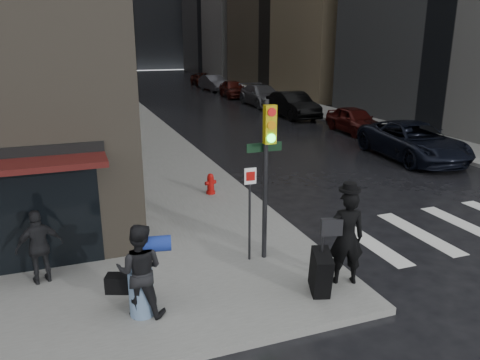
{
  "coord_description": "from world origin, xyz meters",
  "views": [
    {
      "loc": [
        -3.47,
        -8.24,
        5.03
      ],
      "look_at": [
        0.8,
        3.29,
        1.3
      ],
      "focal_mm": 35.0,
      "sensor_mm": 36.0,
      "label": 1
    }
  ],
  "objects_px": {
    "parked_car_0": "(413,141)",
    "man_jeans": "(140,270)",
    "man_greycoat": "(40,247)",
    "parked_car_5": "(214,83)",
    "traffic_light": "(266,160)",
    "parked_car_4": "(233,89)",
    "man_overcoat": "(341,243)",
    "parked_car_3": "(262,95)",
    "parked_car_6": "(203,79)",
    "parked_car_2": "(293,105)",
    "parked_car_1": "(354,120)",
    "fire_hydrant": "(211,185)"
  },
  "relations": [
    {
      "from": "parked_car_1",
      "to": "parked_car_3",
      "type": "relative_size",
      "value": 0.76
    },
    {
      "from": "parked_car_1",
      "to": "parked_car_2",
      "type": "height_order",
      "value": "parked_car_2"
    },
    {
      "from": "parked_car_5",
      "to": "man_greycoat",
      "type": "bearing_deg",
      "value": -117.91
    },
    {
      "from": "parked_car_5",
      "to": "parked_car_0",
      "type": "bearing_deg",
      "value": -95.74
    },
    {
      "from": "man_jeans",
      "to": "parked_car_4",
      "type": "distance_m",
      "value": 34.49
    },
    {
      "from": "traffic_light",
      "to": "parked_car_4",
      "type": "relative_size",
      "value": 0.82
    },
    {
      "from": "parked_car_1",
      "to": "parked_car_4",
      "type": "height_order",
      "value": "parked_car_4"
    },
    {
      "from": "man_jeans",
      "to": "man_greycoat",
      "type": "xyz_separation_m",
      "value": [
        -1.74,
        1.92,
        -0.1
      ]
    },
    {
      "from": "man_jeans",
      "to": "parked_car_3",
      "type": "xyz_separation_m",
      "value": [
        13.37,
        25.99,
        -0.24
      ]
    },
    {
      "from": "parked_car_5",
      "to": "parked_car_4",
      "type": "bearing_deg",
      "value": -95.7
    },
    {
      "from": "parked_car_0",
      "to": "parked_car_1",
      "type": "xyz_separation_m",
      "value": [
        0.96,
        5.92,
        -0.08
      ]
    },
    {
      "from": "man_overcoat",
      "to": "parked_car_2",
      "type": "xyz_separation_m",
      "value": [
        9.09,
        20.39,
        -0.25
      ]
    },
    {
      "from": "man_jeans",
      "to": "parked_car_6",
      "type": "relative_size",
      "value": 0.37
    },
    {
      "from": "traffic_light",
      "to": "parked_car_2",
      "type": "distance_m",
      "value": 21.37
    },
    {
      "from": "parked_car_0",
      "to": "parked_car_4",
      "type": "relative_size",
      "value": 1.28
    },
    {
      "from": "parked_car_5",
      "to": "fire_hydrant",
      "type": "bearing_deg",
      "value": -112.83
    },
    {
      "from": "man_overcoat",
      "to": "parked_car_1",
      "type": "height_order",
      "value": "man_overcoat"
    },
    {
      "from": "parked_car_4",
      "to": "parked_car_6",
      "type": "xyz_separation_m",
      "value": [
        0.66,
        11.84,
        -0.09
      ]
    },
    {
      "from": "fire_hydrant",
      "to": "parked_car_6",
      "type": "height_order",
      "value": "parked_car_6"
    },
    {
      "from": "parked_car_0",
      "to": "parked_car_5",
      "type": "relative_size",
      "value": 1.24
    },
    {
      "from": "man_overcoat",
      "to": "man_greycoat",
      "type": "height_order",
      "value": "man_overcoat"
    },
    {
      "from": "parked_car_3",
      "to": "parked_car_4",
      "type": "distance_m",
      "value": 5.93
    },
    {
      "from": "parked_car_0",
      "to": "parked_car_6",
      "type": "xyz_separation_m",
      "value": [
        0.79,
        35.51,
        -0.12
      ]
    },
    {
      "from": "man_overcoat",
      "to": "parked_car_1",
      "type": "distance_m",
      "value": 17.55
    },
    {
      "from": "man_greycoat",
      "to": "parked_car_5",
      "type": "xyz_separation_m",
      "value": [
        14.85,
        35.91,
        -0.19
      ]
    },
    {
      "from": "man_overcoat",
      "to": "man_jeans",
      "type": "height_order",
      "value": "man_overcoat"
    },
    {
      "from": "parked_car_3",
      "to": "fire_hydrant",
      "type": "bearing_deg",
      "value": -116.97
    },
    {
      "from": "traffic_light",
      "to": "parked_car_6",
      "type": "distance_m",
      "value": 43.82
    },
    {
      "from": "man_greycoat",
      "to": "parked_car_3",
      "type": "relative_size",
      "value": 0.29
    },
    {
      "from": "parked_car_3",
      "to": "parked_car_5",
      "type": "relative_size",
      "value": 1.21
    },
    {
      "from": "man_overcoat",
      "to": "parked_car_4",
      "type": "bearing_deg",
      "value": -88.56
    },
    {
      "from": "traffic_light",
      "to": "parked_car_0",
      "type": "relative_size",
      "value": 0.64
    },
    {
      "from": "traffic_light",
      "to": "parked_car_2",
      "type": "bearing_deg",
      "value": 62.65
    },
    {
      "from": "man_jeans",
      "to": "parked_car_5",
      "type": "bearing_deg",
      "value": -88.39
    },
    {
      "from": "man_greycoat",
      "to": "parked_car_1",
      "type": "distance_m",
      "value": 19.87
    },
    {
      "from": "parked_car_1",
      "to": "parked_car_0",
      "type": "bearing_deg",
      "value": -96.58
    },
    {
      "from": "man_jeans",
      "to": "parked_car_6",
      "type": "bearing_deg",
      "value": -86.73
    },
    {
      "from": "parked_car_0",
      "to": "parked_car_4",
      "type": "height_order",
      "value": "parked_car_0"
    },
    {
      "from": "man_overcoat",
      "to": "parked_car_4",
      "type": "height_order",
      "value": "man_overcoat"
    },
    {
      "from": "traffic_light",
      "to": "parked_car_0",
      "type": "height_order",
      "value": "traffic_light"
    },
    {
      "from": "fire_hydrant",
      "to": "parked_car_0",
      "type": "height_order",
      "value": "parked_car_0"
    },
    {
      "from": "parked_car_1",
      "to": "parked_car_4",
      "type": "bearing_deg",
      "value": 95.32
    },
    {
      "from": "parked_car_3",
      "to": "parked_car_5",
      "type": "bearing_deg",
      "value": 91.54
    },
    {
      "from": "traffic_light",
      "to": "parked_car_3",
      "type": "relative_size",
      "value": 0.66
    },
    {
      "from": "parked_car_0",
      "to": "parked_car_4",
      "type": "distance_m",
      "value": 23.68
    },
    {
      "from": "parked_car_3",
      "to": "traffic_light",
      "type": "bearing_deg",
      "value": -112.52
    },
    {
      "from": "fire_hydrant",
      "to": "parked_car_4",
      "type": "bearing_deg",
      "value": 68.98
    },
    {
      "from": "parked_car_0",
      "to": "man_jeans",
      "type": "bearing_deg",
      "value": -142.44
    },
    {
      "from": "man_jeans",
      "to": "parked_car_4",
      "type": "bearing_deg",
      "value": -91.57
    },
    {
      "from": "traffic_light",
      "to": "fire_hydrant",
      "type": "bearing_deg",
      "value": 88.35
    }
  ]
}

